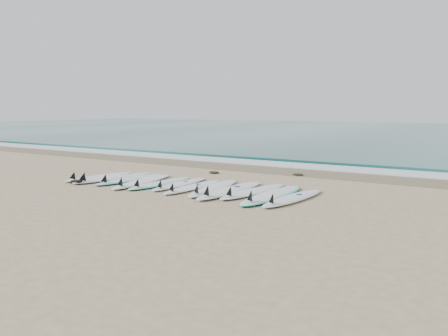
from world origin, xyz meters
The scene contains 20 objects.
ground centered at (0.00, 0.00, 0.00)m, with size 120.00×120.00×0.00m, color tan.
ocean centered at (0.00, 32.50, 0.01)m, with size 120.00×55.00×0.03m, color #246864.
wet_sand_band centered at (0.00, 4.10, 0.01)m, with size 120.00×1.80×0.01m, color #6F624A.
foam_band centered at (0.00, 5.50, 0.02)m, with size 120.00×1.40×0.04m, color silver.
wave_crest centered at (0.00, 7.00, 0.05)m, with size 120.00×1.00×0.10m, color #246864.
surfboard_0 centered at (-3.11, -0.23, 0.05)m, with size 0.84×2.51×0.31m.
surfboard_1 centered at (-2.56, -0.22, 0.06)m, with size 1.02×2.80×0.35m.
surfboard_2 centered at (-1.99, -0.07, 0.05)m, with size 0.81×2.64×0.33m.
surfboard_3 centered at (-1.38, -0.25, 0.06)m, with size 0.98×2.83×0.36m.
surfboard_4 centered at (-0.80, -0.15, 0.05)m, with size 0.69×2.49×0.31m.
surfboard_5 centered at (-0.26, 0.00, 0.05)m, with size 0.56×2.40×0.31m.
surfboard_6 centered at (0.30, -0.19, 0.05)m, with size 0.51×2.42×0.31m.
surfboard_7 centered at (0.87, -0.05, 0.06)m, with size 0.96×2.78×0.35m.
surfboard_8 centered at (1.40, -0.12, 0.06)m, with size 0.64×2.92×0.37m.
surfboard_9 centered at (1.95, 0.06, 0.06)m, with size 0.89×2.68×0.34m.
surfboard_10 centered at (2.54, -0.08, 0.05)m, with size 0.76×2.91×0.37m.
surfboard_11 centered at (3.09, -0.16, 0.06)m, with size 0.82×2.60×0.33m.
seaweed_near centered at (-0.70, 2.42, 0.04)m, with size 0.36×0.28×0.07m, color black.
seaweed_far centered at (1.79, 3.39, 0.03)m, with size 0.35×0.27×0.07m, color black.
leash_coil centered at (-2.89, -1.21, 0.05)m, with size 0.46×0.36×0.11m.
Camera 1 is at (6.87, -9.26, 2.06)m, focal length 35.00 mm.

